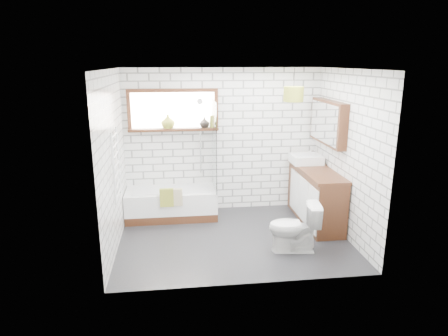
{
  "coord_description": "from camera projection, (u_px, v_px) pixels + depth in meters",
  "views": [
    {
      "loc": [
        -0.83,
        -5.53,
        2.61
      ],
      "look_at": [
        -0.11,
        0.25,
        1.04
      ],
      "focal_mm": 32.0,
      "sensor_mm": 36.0,
      "label": 1
    }
  ],
  "objects": [
    {
      "name": "shower_screen",
      "position": [
        214.0,
        145.0,
        6.65
      ],
      "size": [
        0.02,
        0.72,
        1.5
      ],
      "primitive_type": "cube",
      "color": "white",
      "rests_on": "bathtub"
    },
    {
      "name": "shower_riser",
      "position": [
        200.0,
        136.0,
        6.88
      ],
      "size": [
        0.02,
        0.02,
        1.3
      ],
      "primitive_type": "cylinder",
      "color": "silver",
      "rests_on": "wall_back"
    },
    {
      "name": "towel_beige",
      "position": [
        176.0,
        197.0,
        6.45
      ],
      "size": [
        0.22,
        0.05,
        0.28
      ],
      "primitive_type": "cube",
      "color": "tan",
      "rests_on": "bathtub"
    },
    {
      "name": "floor",
      "position": [
        233.0,
        238.0,
        6.07
      ],
      "size": [
        3.4,
        2.6,
        0.01
      ],
      "primitive_type": "cube",
      "color": "black",
      "rests_on": "ground"
    },
    {
      "name": "bathtub",
      "position": [
        172.0,
        204.0,
        6.82
      ],
      "size": [
        1.52,
        0.67,
        0.49
      ],
      "primitive_type": "cube",
      "color": "white",
      "rests_on": "floor"
    },
    {
      "name": "ceiling",
      "position": [
        234.0,
        69.0,
        5.42
      ],
      "size": [
        3.4,
        2.6,
        0.01
      ],
      "primitive_type": "cube",
      "color": "white",
      "rests_on": "ground"
    },
    {
      "name": "vase_dark",
      "position": [
        204.0,
        124.0,
        6.8
      ],
      "size": [
        0.21,
        0.21,
        0.18
      ],
      "primitive_type": "imported",
      "rotation": [
        0.0,
        0.0,
        0.21
      ],
      "color": "black",
      "rests_on": "window"
    },
    {
      "name": "wall_front",
      "position": [
        251.0,
        185.0,
        4.5
      ],
      "size": [
        3.4,
        0.01,
        2.5
      ],
      "primitive_type": "cube",
      "color": "white",
      "rests_on": "ground"
    },
    {
      "name": "towel_green",
      "position": [
        167.0,
        198.0,
        6.43
      ],
      "size": [
        0.22,
        0.06,
        0.3
      ],
      "primitive_type": "cube",
      "color": "olive",
      "rests_on": "bathtub"
    },
    {
      "name": "mirror_cabinet",
      "position": [
        328.0,
        122.0,
        6.41
      ],
      "size": [
        0.16,
        1.2,
        0.7
      ],
      "primitive_type": "cube",
      "color": "#361B0F",
      "rests_on": "wall_right"
    },
    {
      "name": "window",
      "position": [
        173.0,
        110.0,
        6.71
      ],
      "size": [
        1.52,
        0.16,
        0.68
      ],
      "primitive_type": "cube",
      "color": "#361B0F",
      "rests_on": "wall_back"
    },
    {
      "name": "wall_right",
      "position": [
        347.0,
        155.0,
        5.95
      ],
      "size": [
        0.01,
        2.6,
        2.5
      ],
      "primitive_type": "cube",
      "color": "white",
      "rests_on": "ground"
    },
    {
      "name": "wall_left",
      "position": [
        113.0,
        162.0,
        5.54
      ],
      "size": [
        0.01,
        2.6,
        2.5
      ],
      "primitive_type": "cube",
      "color": "white",
      "rests_on": "ground"
    },
    {
      "name": "vase_olive",
      "position": [
        168.0,
        123.0,
        6.72
      ],
      "size": [
        0.27,
        0.27,
        0.24
      ],
      "primitive_type": "imported",
      "rotation": [
        0.0,
        0.0,
        0.21
      ],
      "color": "olive",
      "rests_on": "window"
    },
    {
      "name": "towel_radiator",
      "position": [
        116.0,
        165.0,
        5.56
      ],
      "size": [
        0.06,
        0.52,
        1.0
      ],
      "primitive_type": "cube",
      "color": "white",
      "rests_on": "wall_left"
    },
    {
      "name": "vanity",
      "position": [
        315.0,
        195.0,
        6.6
      ],
      "size": [
        0.51,
        1.59,
        0.91
      ],
      "primitive_type": "cube",
      "color": "#361B0F",
      "rests_on": "floor"
    },
    {
      "name": "wall_back",
      "position": [
        223.0,
        141.0,
        7.0
      ],
      "size": [
        3.4,
        0.01,
        2.5
      ],
      "primitive_type": "cube",
      "color": "white",
      "rests_on": "ground"
    },
    {
      "name": "toilet",
      "position": [
        294.0,
        227.0,
        5.58
      ],
      "size": [
        0.48,
        0.74,
        0.71
      ],
      "primitive_type": "imported",
      "rotation": [
        0.0,
        0.0,
        -1.7
      ],
      "color": "white",
      "rests_on": "floor"
    },
    {
      "name": "pendant",
      "position": [
        294.0,
        94.0,
        6.28
      ],
      "size": [
        0.32,
        0.32,
        0.23
      ],
      "primitive_type": "cylinder",
      "color": "olive",
      "rests_on": "ceiling"
    },
    {
      "name": "tap",
      "position": [
        315.0,
        155.0,
        6.83
      ],
      "size": [
        0.03,
        0.03,
        0.17
      ],
      "primitive_type": "cylinder",
      "rotation": [
        0.0,
        0.0,
        -0.03
      ],
      "color": "silver",
      "rests_on": "vanity"
    },
    {
      "name": "bottle",
      "position": [
        212.0,
        123.0,
        6.81
      ],
      "size": [
        0.08,
        0.08,
        0.21
      ],
      "primitive_type": "cylinder",
      "rotation": [
        0.0,
        0.0,
        0.38
      ],
      "color": "olive",
      "rests_on": "window"
    },
    {
      "name": "basin",
      "position": [
        306.0,
        159.0,
        6.83
      ],
      "size": [
        0.5,
        0.44,
        0.15
      ],
      "primitive_type": "cube",
      "color": "white",
      "rests_on": "vanity"
    }
  ]
}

